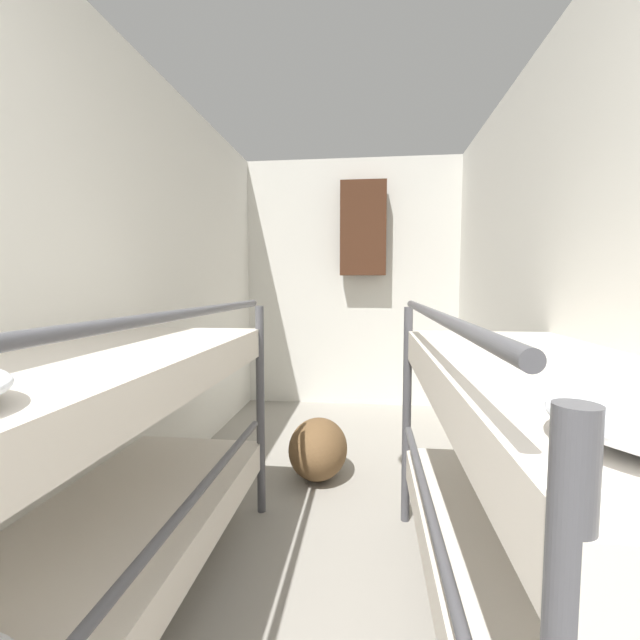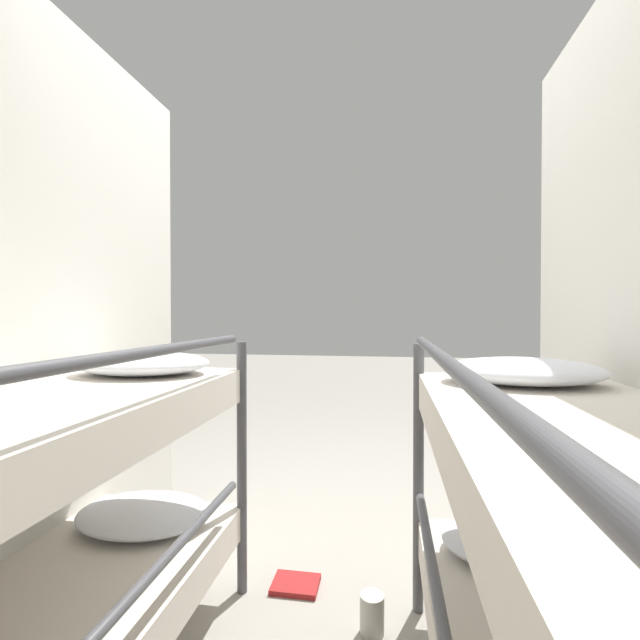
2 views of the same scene
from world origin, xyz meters
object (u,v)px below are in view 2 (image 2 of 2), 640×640
bunk_stack_right_near (20,541)px  tin_can (372,614)px  floor_book (296,584)px  bunk_stack_left_near (603,597)px

bunk_stack_right_near → tin_can: (-0.91, -0.65, -0.55)m
tin_can → floor_book: 0.42m
bunk_stack_left_near → tin_can: (0.51, -0.65, -0.55)m
bunk_stack_left_near → bunk_stack_right_near: bearing=0.0°
bunk_stack_right_near → tin_can: 1.25m
bunk_stack_left_near → floor_book: (0.87, -0.88, -0.61)m
floor_book → bunk_stack_right_near: bearing=57.5°
bunk_stack_left_near → floor_book: bunk_stack_left_near is taller
bunk_stack_right_near → tin_can: bearing=-144.3°
bunk_stack_right_near → floor_book: (-0.56, -0.88, -0.61)m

